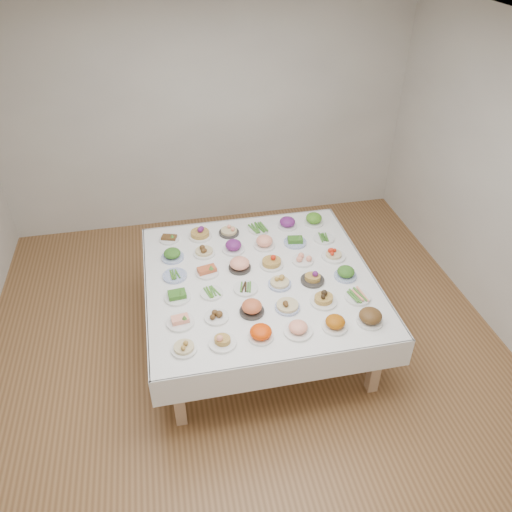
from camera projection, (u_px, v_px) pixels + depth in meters
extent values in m
plane|color=olive|center=(246.00, 350.00, 4.83)|extent=(5.00, 5.00, 0.00)
cube|color=white|center=(241.00, 44.00, 3.18)|extent=(5.00, 5.00, 0.02)
cube|color=silver|center=(206.00, 117.00, 5.98)|extent=(5.00, 0.02, 2.80)
cube|color=white|center=(259.00, 280.00, 4.56)|extent=(2.04, 2.04, 0.06)
cube|color=white|center=(240.00, 230.00, 5.43)|extent=(2.06, 0.02, 0.28)
cube|color=white|center=(287.00, 373.00, 3.82)|extent=(2.06, 0.01, 0.28)
cube|color=white|center=(363.00, 275.00, 4.79)|extent=(0.02, 2.06, 0.28)
cube|color=white|center=(148.00, 304.00, 4.46)|extent=(0.01, 2.06, 0.28)
cube|color=tan|center=(178.00, 394.00, 3.98)|extent=(0.09, 0.09, 0.69)
cube|color=tan|center=(376.00, 362.00, 4.25)|extent=(0.09, 0.09, 0.69)
cube|color=tan|center=(166.00, 269.00, 5.31)|extent=(0.09, 0.09, 0.69)
cube|color=tan|center=(317.00, 250.00, 5.58)|extent=(0.09, 0.09, 0.69)
cylinder|color=white|center=(184.00, 349.00, 3.81)|extent=(0.20, 0.20, 0.02)
cylinder|color=white|center=(223.00, 343.00, 3.86)|extent=(0.22, 0.22, 0.02)
cylinder|color=white|center=(261.00, 337.00, 3.92)|extent=(0.20, 0.20, 0.02)
cylinder|color=white|center=(298.00, 331.00, 3.97)|extent=(0.23, 0.23, 0.02)
cylinder|color=white|center=(335.00, 327.00, 4.01)|extent=(0.21, 0.21, 0.02)
cylinder|color=white|center=(369.00, 321.00, 4.06)|extent=(0.21, 0.21, 0.02)
cylinder|color=white|center=(181.00, 323.00, 4.05)|extent=(0.22, 0.22, 0.02)
cylinder|color=white|center=(217.00, 317.00, 4.10)|extent=(0.20, 0.20, 0.02)
cylinder|color=#302D2A|center=(252.00, 312.00, 4.15)|extent=(0.20, 0.20, 0.02)
cylinder|color=#4C66B2|center=(287.00, 308.00, 4.19)|extent=(0.21, 0.21, 0.02)
cylinder|color=white|center=(323.00, 302.00, 4.25)|extent=(0.23, 0.23, 0.02)
cylinder|color=white|center=(357.00, 298.00, 4.30)|extent=(0.22, 0.22, 0.02)
cylinder|color=white|center=(178.00, 298.00, 4.30)|extent=(0.22, 0.22, 0.02)
cylinder|color=white|center=(212.00, 293.00, 4.34)|extent=(0.20, 0.20, 0.02)
cylinder|color=white|center=(246.00, 289.00, 4.39)|extent=(0.21, 0.21, 0.02)
cylinder|color=#4C66B2|center=(280.00, 285.00, 4.44)|extent=(0.20, 0.20, 0.02)
cylinder|color=#302D2A|center=(312.00, 281.00, 4.48)|extent=(0.21, 0.21, 0.02)
cylinder|color=#4C66B2|center=(345.00, 276.00, 4.53)|extent=(0.20, 0.20, 0.02)
cylinder|color=#4C66B2|center=(175.00, 276.00, 4.54)|extent=(0.22, 0.22, 0.02)
cylinder|color=white|center=(207.00, 273.00, 4.58)|extent=(0.21, 0.21, 0.02)
cylinder|color=#302D2A|center=(240.00, 268.00, 4.63)|extent=(0.20, 0.20, 0.02)
cylinder|color=white|center=(271.00, 265.00, 4.67)|extent=(0.22, 0.22, 0.02)
cylinder|color=white|center=(302.00, 261.00, 4.72)|extent=(0.20, 0.20, 0.02)
cylinder|color=white|center=(333.00, 257.00, 4.78)|extent=(0.22, 0.22, 0.02)
cylinder|color=#4C66B2|center=(173.00, 258.00, 4.77)|extent=(0.21, 0.21, 0.02)
cylinder|color=white|center=(204.00, 253.00, 4.82)|extent=(0.21, 0.21, 0.02)
cylinder|color=white|center=(234.00, 250.00, 4.87)|extent=(0.22, 0.22, 0.02)
cylinder|color=white|center=(264.00, 246.00, 4.92)|extent=(0.21, 0.21, 0.02)
cylinder|color=#4C66B2|center=(295.00, 243.00, 4.97)|extent=(0.22, 0.22, 0.02)
cylinder|color=white|center=(324.00, 239.00, 5.02)|extent=(0.21, 0.21, 0.02)
cylinder|color=white|center=(169.00, 239.00, 5.02)|extent=(0.20, 0.20, 0.02)
cylinder|color=white|center=(200.00, 236.00, 5.06)|extent=(0.23, 0.23, 0.02)
cylinder|color=#302D2A|center=(229.00, 233.00, 5.11)|extent=(0.20, 0.20, 0.02)
cylinder|color=white|center=(258.00, 230.00, 5.16)|extent=(0.20, 0.20, 0.02)
cylinder|color=white|center=(287.00, 226.00, 5.21)|extent=(0.20, 0.20, 0.02)
cylinder|color=white|center=(313.00, 223.00, 5.26)|extent=(0.20, 0.20, 0.02)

